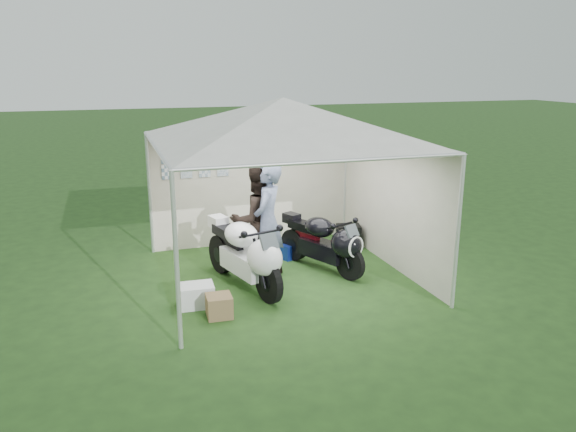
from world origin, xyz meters
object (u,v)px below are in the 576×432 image
object	(u,v)px
motorcycle_white	(247,253)
person_blue_jacket	(268,222)
paddock_stand	(291,251)
equipment_box	(348,236)
crate_2	(207,300)
motorcycle_black	(325,241)
person_dark_jacket	(257,220)
canopy_tent	(282,124)
crate_0	(197,295)
crate_1	(219,306)

from	to	relation	value
motorcycle_white	person_blue_jacket	world-z (taller)	person_blue_jacket
paddock_stand	equipment_box	bearing A→B (deg)	12.08
equipment_box	person_blue_jacket	bearing A→B (deg)	-150.78
motorcycle_white	crate_2	bearing A→B (deg)	-162.29
paddock_stand	motorcycle_white	bearing A→B (deg)	-133.75
motorcycle_black	person_dark_jacket	bearing A→B (deg)	144.29
crate_2	person_dark_jacket	bearing A→B (deg)	45.44
canopy_tent	crate_0	size ratio (longest dim) A/B	11.28
crate_0	crate_2	distance (m)	0.16
motorcycle_black	crate_1	xyz separation A→B (m)	(-2.13, -1.26, -0.38)
motorcycle_black	crate_2	world-z (taller)	motorcycle_black
motorcycle_white	crate_1	size ratio (longest dim) A/B	6.10
crate_2	paddock_stand	bearing A→B (deg)	41.64
motorcycle_black	paddock_stand	distance (m)	0.98
equipment_box	motorcycle_white	bearing A→B (deg)	-148.97
motorcycle_black	paddock_stand	xyz separation A→B (m)	(-0.36, 0.81, -0.40)
motorcycle_black	paddock_stand	bearing A→B (deg)	90.00
person_dark_jacket	equipment_box	bearing A→B (deg)	-164.07
motorcycle_white	crate_0	distance (m)	1.07
person_dark_jacket	crate_0	distance (m)	1.77
canopy_tent	equipment_box	bearing A→B (deg)	32.47
person_blue_jacket	equipment_box	world-z (taller)	person_blue_jacket
motorcycle_black	person_dark_jacket	size ratio (longest dim) A/B	0.96
canopy_tent	motorcycle_black	distance (m)	2.18
crate_2	equipment_box	bearing A→B (deg)	31.54
crate_1	crate_0	bearing A→B (deg)	117.75
person_blue_jacket	crate_2	bearing A→B (deg)	-22.23
person_blue_jacket	crate_1	distance (m)	1.85
motorcycle_black	paddock_stand	world-z (taller)	motorcycle_black
crate_0	crate_2	xyz separation A→B (m)	(0.14, -0.06, -0.07)
equipment_box	crate_0	size ratio (longest dim) A/B	0.90
paddock_stand	crate_0	size ratio (longest dim) A/B	0.73
motorcycle_black	canopy_tent	bearing A→B (deg)	155.46
paddock_stand	equipment_box	distance (m)	1.32
person_dark_jacket	crate_1	size ratio (longest dim) A/B	5.36
canopy_tent	motorcycle_white	distance (m)	2.12
paddock_stand	crate_0	distance (m)	2.57
person_blue_jacket	person_dark_jacket	bearing A→B (deg)	-120.48
motorcycle_black	crate_2	bearing A→B (deg)	176.70
crate_1	person_blue_jacket	bearing A→B (deg)	48.84
person_dark_jacket	person_blue_jacket	xyz separation A→B (m)	(0.13, -0.25, 0.03)
person_blue_jacket	motorcycle_white	bearing A→B (deg)	-19.23
paddock_stand	person_blue_jacket	size ratio (longest dim) A/B	0.19
canopy_tent	paddock_stand	distance (m)	2.60
canopy_tent	equipment_box	distance (m)	3.10
person_dark_jacket	crate_0	size ratio (longest dim) A/B	3.81
person_dark_jacket	crate_1	xyz separation A→B (m)	(-0.96, -1.49, -0.80)
motorcycle_white	paddock_stand	size ratio (longest dim) A/B	5.95
person_blue_jacket	crate_0	size ratio (longest dim) A/B	3.92
person_dark_jacket	equipment_box	distance (m)	2.37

